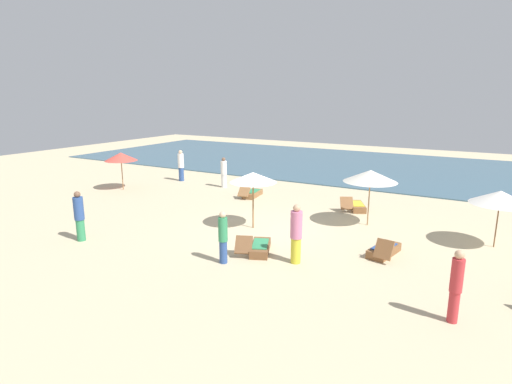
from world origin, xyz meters
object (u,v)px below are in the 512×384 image
umbrella_2 (253,177)px  person_1 (224,172)px  lounger_3 (259,247)px  person_5 (79,216)px  lounger_2 (252,193)px  lounger_4 (356,206)px  lounger_0 (384,250)px  umbrella_1 (370,176)px  person_3 (296,234)px  person_2 (456,285)px  umbrella_0 (121,157)px  person_0 (223,237)px  person_4 (181,165)px  umbrella_3 (500,197)px

umbrella_2 → person_1: size_ratio=1.30×
lounger_3 → person_5: person_5 is taller
umbrella_2 → lounger_2: 5.61m
lounger_3 → lounger_4: lounger_4 is taller
lounger_0 → lounger_2: bearing=148.6°
umbrella_1 → person_3: bearing=-100.5°
lounger_0 → person_5: bearing=-158.0°
lounger_4 → person_2: 9.90m
umbrella_0 → umbrella_1: (13.89, 0.30, 0.18)m
umbrella_0 → person_0: (10.93, -5.96, -1.01)m
person_4 → lounger_4: bearing=-6.0°
umbrella_3 → umbrella_1: bearing=176.0°
umbrella_0 → lounger_4: umbrella_0 is taller
person_1 → person_4: size_ratio=0.91×
umbrella_0 → person_1: 5.83m
umbrella_0 → person_2: bearing=-19.4°
person_0 → person_4: 13.56m
lounger_3 → person_0: person_0 is taller
lounger_3 → person_0: (-0.54, -1.36, 0.70)m
umbrella_3 → lounger_0: umbrella_3 is taller
umbrella_1 → lounger_3: 5.78m
person_2 → person_5: size_ratio=0.97×
umbrella_3 → umbrella_2: bearing=-164.6°
lounger_0 → lounger_2: (-8.02, 4.90, -0.00)m
umbrella_0 → person_4: umbrella_0 is taller
person_1 → person_3: person_3 is taller
lounger_2 → person_5: bearing=-103.0°
umbrella_2 → person_5: bearing=-137.0°
lounger_3 → person_2: size_ratio=0.99×
person_3 → lounger_3: bearing=172.1°
lounger_4 → lounger_3: bearing=-100.7°
lounger_3 → person_2: 6.45m
person_5 → lounger_0: bearing=22.0°
umbrella_0 → person_3: bearing=-20.3°
umbrella_3 → person_4: (-17.18, 3.60, -0.84)m
person_3 → person_4: bearing=144.3°
person_1 → person_3: size_ratio=0.90×
lounger_3 → lounger_4: 7.09m
lounger_2 → person_2: size_ratio=0.97×
umbrella_3 → lounger_0: (-3.21, -2.73, -1.64)m
lounger_3 → person_5: (-6.30, -2.23, 0.77)m
umbrella_1 → person_0: 7.03m
person_0 → person_1: size_ratio=0.98×
umbrella_1 → lounger_4: 3.02m
person_4 → umbrella_1: bearing=-14.6°
lounger_4 → person_1: person_1 is taller
umbrella_1 → person_2: size_ratio=1.28×
umbrella_3 → person_0: bearing=-141.8°
person_5 → umbrella_2: bearing=43.0°
umbrella_2 → person_0: umbrella_2 is taller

